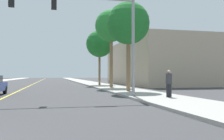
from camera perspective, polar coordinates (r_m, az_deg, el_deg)
name	(u,v)px	position (r m, az deg, el deg)	size (l,w,h in m)	color
ground	(35,83)	(47.76, -17.03, -2.91)	(192.00, 192.00, 0.00)	#38383A
sidewalk_right	(88,83)	(48.11, -5.34, -2.86)	(3.77, 168.00, 0.15)	#9E9B93
lane_marking_center	(35,83)	(47.76, -17.03, -2.91)	(0.16, 144.00, 0.01)	yellow
building_right_near	(161,63)	(42.12, 11.00, 1.49)	(13.10, 22.13, 6.87)	tan
traffic_signal_mast	(84,18)	(16.25, -6.27, 11.45)	(10.57, 0.36, 6.62)	gray
palm_near	(128,24)	(22.35, 3.69, 10.36)	(3.69, 3.69, 7.71)	brown
palm_mid	(111,26)	(29.23, -0.18, 9.80)	(3.67, 3.67, 8.82)	brown
palm_far	(100,44)	(35.81, -2.82, 5.86)	(3.76, 3.76, 7.65)	brown
pedestrian	(169,84)	(15.99, 12.68, -3.00)	(0.38, 0.38, 1.67)	black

